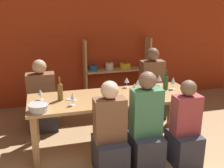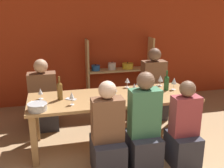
{
  "view_description": "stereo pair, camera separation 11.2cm",
  "coord_description": "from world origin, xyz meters",
  "views": [
    {
      "loc": [
        -1.04,
        -1.42,
        1.95
      ],
      "look_at": [
        -0.08,
        2.04,
        0.88
      ],
      "focal_mm": 42.0,
      "sensor_mm": 36.0,
      "label": 1
    },
    {
      "loc": [
        -0.93,
        -1.44,
        1.95
      ],
      "look_at": [
        -0.08,
        2.04,
        0.88
      ],
      "focal_mm": 42.0,
      "sensor_mm": 36.0,
      "label": 2
    }
  ],
  "objects": [
    {
      "name": "wine_glass_red_b",
      "position": [
        0.37,
        2.17,
        0.83
      ],
      "size": [
        0.08,
        0.08,
        0.15
      ],
      "color": "white",
      "rests_on": "dining_table"
    },
    {
      "name": "wine_glass_red_f",
      "position": [
        0.88,
        2.02,
        0.86
      ],
      "size": [
        0.08,
        0.08,
        0.19
      ],
      "color": "white",
      "rests_on": "dining_table"
    },
    {
      "name": "dining_table",
      "position": [
        -0.08,
        1.94,
        0.64
      ],
      "size": [
        2.36,
        0.84,
        0.73
      ],
      "color": "#AD7F4C",
      "rests_on": "ground_plane"
    },
    {
      "name": "wine_glass_empty_d",
      "position": [
        0.77,
        2.26,
        0.84
      ],
      "size": [
        0.08,
        0.08,
        0.17
      ],
      "color": "white",
      "rests_on": "dining_table"
    },
    {
      "name": "wine_glass_empty_b",
      "position": [
        -0.05,
        1.96,
        0.82
      ],
      "size": [
        0.06,
        0.06,
        0.14
      ],
      "color": "white",
      "rests_on": "dining_table"
    },
    {
      "name": "shelf_unit",
      "position": [
        0.48,
        3.63,
        0.44
      ],
      "size": [
        1.38,
        0.3,
        1.32
      ],
      "color": "tan",
      "rests_on": "ground_plane"
    },
    {
      "name": "person_far_b",
      "position": [
        -1.07,
        2.76,
        0.41
      ],
      "size": [
        0.45,
        0.56,
        1.15
      ],
      "rotation": [
        0.0,
        0.0,
        3.14
      ],
      "color": "#2D2D38",
      "rests_on": "ground_plane"
    },
    {
      "name": "wine_glass_empty_c",
      "position": [
        -0.68,
        1.75,
        0.85
      ],
      "size": [
        0.06,
        0.06,
        0.17
      ],
      "color": "white",
      "rests_on": "dining_table"
    },
    {
      "name": "wine_glass_red_d",
      "position": [
        0.21,
        1.91,
        0.85
      ],
      "size": [
        0.07,
        0.07,
        0.18
      ],
      "color": "white",
      "rests_on": "dining_table"
    },
    {
      "name": "wine_glass_red_e",
      "position": [
        0.23,
        2.29,
        0.84
      ],
      "size": [
        0.08,
        0.08,
        0.16
      ],
      "color": "white",
      "rests_on": "dining_table"
    },
    {
      "name": "person_near_a",
      "position": [
        -0.32,
        1.26,
        0.43
      ],
      "size": [
        0.37,
        0.46,
        1.16
      ],
      "color": "#2D2D38",
      "rests_on": "ground_plane"
    },
    {
      "name": "wine_glass_empty_a",
      "position": [
        1.0,
        1.83,
        0.85
      ],
      "size": [
        0.07,
        0.07,
        0.18
      ],
      "color": "white",
      "rests_on": "dining_table"
    },
    {
      "name": "mixing_bowl",
      "position": [
        -1.11,
        1.66,
        0.77
      ],
      "size": [
        0.24,
        0.24,
        0.09
      ],
      "color": "#B7BABC",
      "rests_on": "dining_table"
    },
    {
      "name": "wine_bottle_green",
      "position": [
        -0.82,
        1.98,
        0.86
      ],
      "size": [
        0.07,
        0.07,
        0.32
      ],
      "color": "brown",
      "rests_on": "dining_table"
    },
    {
      "name": "cell_phone",
      "position": [
        -0.68,
        1.95,
        0.73
      ],
      "size": [
        0.16,
        0.15,
        0.01
      ],
      "color": "silver",
      "rests_on": "dining_table"
    },
    {
      "name": "wine_bottle_dark",
      "position": [
        0.76,
        2.03,
        0.85
      ],
      "size": [
        0.08,
        0.08,
        0.3
      ],
      "color": "#1E4C23",
      "rests_on": "dining_table"
    },
    {
      "name": "person_near_c",
      "position": [
        0.63,
        1.2,
        0.41
      ],
      "size": [
        0.34,
        0.43,
        1.11
      ],
      "color": "#2D2D38",
      "rests_on": "ground_plane"
    },
    {
      "name": "person_near_b",
      "position": [
        0.11,
        1.23,
        0.46
      ],
      "size": [
        0.36,
        0.45,
        1.24
      ],
      "color": "#2D2D38",
      "rests_on": "ground_plane"
    },
    {
      "name": "wall_back_red",
      "position": [
        0.0,
        3.83,
        1.35
      ],
      "size": [
        8.8,
        0.06,
        2.7
      ],
      "color": "#B23819",
      "rests_on": "ground_plane"
    },
    {
      "name": "wine_glass_red_c",
      "position": [
        -1.08,
        2.07,
        0.83
      ],
      "size": [
        0.07,
        0.07,
        0.15
      ],
      "color": "white",
      "rests_on": "dining_table"
    },
    {
      "name": "person_far_a",
      "position": [
        0.84,
        2.71,
        0.46
      ],
      "size": [
        0.41,
        0.51,
        1.26
      ],
      "rotation": [
        0.0,
        0.0,
        3.14
      ],
      "color": "#2D2D38",
      "rests_on": "ground_plane"
    },
    {
      "name": "wine_glass_red_a",
      "position": [
        0.53,
        1.85,
        0.83
      ],
      "size": [
        0.07,
        0.07,
        0.15
      ],
      "color": "white",
      "rests_on": "dining_table"
    }
  ]
}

